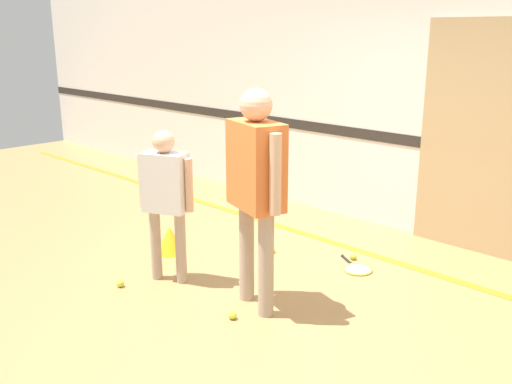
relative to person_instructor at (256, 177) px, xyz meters
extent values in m
plane|color=#A87F4C|center=(0.14, 0.12, -1.09)|extent=(16.00, 16.00, 0.00)
cube|color=silver|center=(0.14, 2.49, 0.51)|extent=(16.00, 0.06, 3.20)
cube|color=#2D2823|center=(0.14, 2.45, -0.07)|extent=(16.00, 0.01, 0.12)
cube|color=orange|center=(0.14, 1.60, -1.09)|extent=(14.40, 0.10, 0.01)
cylinder|color=tan|center=(-0.15, 0.05, -0.67)|extent=(0.12, 0.12, 0.85)
cylinder|color=tan|center=(0.15, -0.05, -0.67)|extent=(0.12, 0.12, 0.85)
cube|color=orange|center=(0.00, 0.00, 0.09)|extent=(0.55, 0.41, 0.67)
sphere|color=#DBAD89|center=(0.00, 0.00, 0.55)|extent=(0.25, 0.25, 0.25)
cylinder|color=#DBAD89|center=(-0.28, 0.09, 0.08)|extent=(0.09, 0.09, 0.60)
cylinder|color=#DBAD89|center=(0.28, -0.09, 0.08)|extent=(0.09, 0.09, 0.60)
cylinder|color=tan|center=(-1.02, -0.23, -0.76)|extent=(0.10, 0.10, 0.65)
cylinder|color=tan|center=(-0.80, -0.13, -0.76)|extent=(0.10, 0.10, 0.65)
cube|color=silver|center=(-0.91, -0.18, -0.18)|extent=(0.43, 0.35, 0.52)
sphere|color=#DBAD89|center=(-0.91, -0.18, 0.18)|extent=(0.19, 0.19, 0.19)
cylinder|color=#DBAD89|center=(-1.12, -0.27, -0.18)|extent=(0.07, 0.07, 0.46)
cylinder|color=#DBAD89|center=(-0.71, -0.09, -0.18)|extent=(0.07, 0.07, 0.46)
torus|color=#C6D838|center=(0.19, 1.18, -1.08)|extent=(0.37, 0.37, 0.02)
cylinder|color=silver|center=(0.19, 1.18, -1.08)|extent=(0.23, 0.23, 0.01)
cylinder|color=black|center=(-0.02, 1.29, -1.08)|extent=(0.20, 0.13, 0.02)
sphere|color=black|center=(-0.11, 1.35, -1.08)|extent=(0.03, 0.03, 0.03)
sphere|color=#CCE038|center=(0.02, -0.28, -1.06)|extent=(0.07, 0.07, 0.07)
sphere|color=#CCE038|center=(0.00, 1.37, -1.06)|extent=(0.07, 0.07, 0.07)
sphere|color=#CCE038|center=(-1.10, -0.57, -1.06)|extent=(0.07, 0.07, 0.07)
sphere|color=#CCE038|center=(-0.69, 0.94, -1.06)|extent=(0.07, 0.07, 0.07)
cone|color=yellow|center=(-1.43, 0.23, -0.95)|extent=(0.28, 0.28, 0.28)
camera|label=1|loc=(2.94, -3.02, 1.08)|focal=40.00mm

